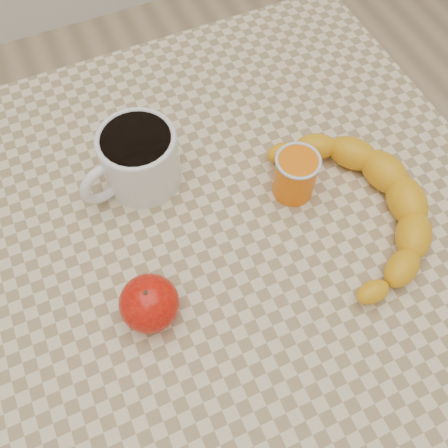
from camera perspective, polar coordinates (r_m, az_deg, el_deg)
name	(u,v)px	position (r m, az deg, el deg)	size (l,w,h in m)	color
ground	(224,366)	(1.39, 0.00, -15.91)	(3.00, 3.00, 0.00)	tan
table	(224,258)	(0.76, 0.00, -3.94)	(0.80, 0.80, 0.75)	beige
coffee_mug	(138,158)	(0.70, -9.82, 7.44)	(0.16, 0.13, 0.09)	silver
orange_juice_glass	(295,175)	(0.70, 8.16, 5.58)	(0.06, 0.06, 0.07)	orange
apple	(149,303)	(0.61, -8.54, -8.94)	(0.09, 0.09, 0.07)	#980805
banana	(358,206)	(0.70, 15.07, 2.00)	(0.27, 0.35, 0.05)	gold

